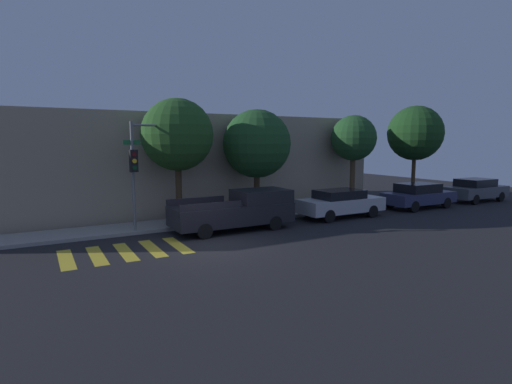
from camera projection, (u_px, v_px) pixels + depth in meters
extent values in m
plane|color=black|center=(212.00, 246.00, 14.63)|extent=(60.00, 60.00, 0.00)
cube|color=gray|center=(176.00, 224.00, 18.31)|extent=(26.00, 2.13, 0.14)
cube|color=gray|center=(149.00, 164.00, 21.86)|extent=(26.00, 6.00, 5.24)
cube|color=gold|center=(66.00, 259.00, 12.99)|extent=(0.45, 2.60, 0.00)
cube|color=gold|center=(97.00, 255.00, 13.45)|extent=(0.45, 2.60, 0.00)
cube|color=gold|center=(125.00, 252.00, 13.90)|extent=(0.45, 2.60, 0.00)
cube|color=gold|center=(152.00, 248.00, 14.36)|extent=(0.45, 2.60, 0.00)
cube|color=gold|center=(178.00, 245.00, 14.81)|extent=(0.45, 2.60, 0.00)
cylinder|color=slate|center=(133.00, 178.00, 16.36)|extent=(0.12, 0.12, 4.64)
cube|color=black|center=(134.00, 161.00, 16.09)|extent=(0.30, 0.30, 0.90)
cylinder|color=#4C0C0C|center=(134.00, 154.00, 15.91)|extent=(0.18, 0.02, 0.18)
cylinder|color=yellow|center=(135.00, 161.00, 15.95)|extent=(0.18, 0.02, 0.18)
cylinder|color=#0C3819|center=(135.00, 168.00, 15.98)|extent=(0.18, 0.02, 0.18)
cube|color=#19662D|center=(132.00, 142.00, 16.18)|extent=(0.70, 0.02, 0.18)
cylinder|color=slate|center=(158.00, 126.00, 16.62)|extent=(2.18, 0.08, 0.08)
sphere|color=#F9E5B2|center=(183.00, 128.00, 17.16)|extent=(0.36, 0.36, 0.36)
cube|color=black|center=(232.00, 214.00, 17.25)|extent=(5.28, 1.94, 0.82)
cube|color=black|center=(261.00, 196.00, 17.86)|extent=(2.37, 1.78, 0.56)
cube|color=black|center=(196.00, 201.00, 17.28)|extent=(2.64, 0.08, 0.28)
cube|color=black|center=(211.00, 206.00, 15.80)|extent=(2.64, 0.08, 0.28)
cylinder|color=black|center=(255.00, 216.00, 18.85)|extent=(0.63, 0.22, 0.63)
cylinder|color=black|center=(275.00, 223.00, 17.33)|extent=(0.63, 0.22, 0.63)
cylinder|color=black|center=(189.00, 223.00, 17.27)|extent=(0.63, 0.22, 0.63)
cylinder|color=black|center=(205.00, 231.00, 15.74)|extent=(0.63, 0.22, 0.63)
cube|color=#B7BABF|center=(341.00, 205.00, 20.22)|extent=(4.53, 1.75, 0.67)
cube|color=black|center=(339.00, 194.00, 20.10)|extent=(2.35, 1.54, 0.43)
cylinder|color=black|center=(351.00, 207.00, 21.62)|extent=(0.63, 0.22, 0.63)
cylinder|color=black|center=(372.00, 211.00, 20.27)|extent=(0.63, 0.22, 0.63)
cylinder|color=black|center=(309.00, 211.00, 20.26)|extent=(0.63, 0.22, 0.63)
cylinder|color=black|center=(329.00, 216.00, 18.90)|extent=(0.63, 0.22, 0.63)
cube|color=#2D3351|center=(419.00, 197.00, 23.07)|extent=(4.41, 1.81, 0.62)
cube|color=black|center=(418.00, 188.00, 22.94)|extent=(2.29, 1.59, 0.51)
cylinder|color=black|center=(422.00, 199.00, 24.47)|extent=(0.63, 0.22, 0.63)
cylinder|color=black|center=(446.00, 203.00, 23.06)|extent=(0.63, 0.22, 0.63)
cylinder|color=black|center=(391.00, 203.00, 23.15)|extent=(0.63, 0.22, 0.63)
cylinder|color=black|center=(414.00, 207.00, 21.74)|extent=(0.63, 0.22, 0.63)
cube|color=#4C5156|center=(476.00, 191.00, 25.71)|extent=(4.36, 1.82, 0.67)
cube|color=black|center=(475.00, 183.00, 25.59)|extent=(2.27, 1.60, 0.49)
cylinder|color=black|center=(476.00, 194.00, 27.12)|extent=(0.63, 0.22, 0.63)
cylinder|color=black|center=(500.00, 197.00, 25.70)|extent=(0.63, 0.22, 0.63)
cylinder|color=black|center=(451.00, 196.00, 25.81)|extent=(0.63, 0.22, 0.63)
cylinder|color=black|center=(475.00, 200.00, 24.39)|extent=(0.63, 0.22, 0.63)
cylinder|color=#42301E|center=(179.00, 193.00, 18.38)|extent=(0.29, 0.29, 2.90)
sphere|color=#234C1E|center=(177.00, 135.00, 18.05)|extent=(3.28, 3.28, 3.28)
cylinder|color=#42301E|center=(257.00, 193.00, 20.41)|extent=(0.30, 0.30, 2.43)
sphere|color=#1E4721|center=(257.00, 144.00, 20.10)|extent=(3.44, 3.44, 3.44)
cylinder|color=#4C3823|center=(352.00, 181.00, 23.51)|extent=(0.30, 0.30, 3.05)
sphere|color=#1E4721|center=(354.00, 138.00, 23.19)|extent=(2.64, 2.64, 2.64)
cylinder|color=#4C3823|center=(413.00, 177.00, 26.06)|extent=(0.25, 0.25, 3.06)
sphere|color=#193D19|center=(415.00, 133.00, 25.71)|extent=(3.51, 3.51, 3.51)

